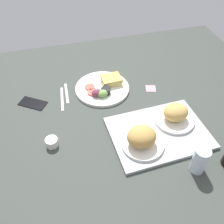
# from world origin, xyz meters

# --- Properties ---
(ground_plane) EXTENTS (1.90, 1.50, 0.03)m
(ground_plane) POSITION_xyz_m (0.00, 0.00, -0.01)
(ground_plane) COLOR #383D38
(serving_tray) EXTENTS (0.46, 0.35, 0.02)m
(serving_tray) POSITION_xyz_m (-0.17, 0.19, 0.01)
(serving_tray) COLOR #9EA0A3
(serving_tray) RESTS_ON ground_plane
(bread_plate_near) EXTENTS (0.20, 0.20, 0.10)m
(bread_plate_near) POSITION_xyz_m (-0.27, 0.14, 0.05)
(bread_plate_near) COLOR white
(bread_plate_near) RESTS_ON serving_tray
(bread_plate_far) EXTENTS (0.19, 0.19, 0.10)m
(bread_plate_far) POSITION_xyz_m (-0.06, 0.24, 0.06)
(bread_plate_far) COLOR white
(bread_plate_far) RESTS_ON serving_tray
(plate_with_salad) EXTENTS (0.30, 0.30, 0.05)m
(plate_with_salad) POSITION_xyz_m (0.01, -0.19, 0.02)
(plate_with_salad) COLOR white
(plate_with_salad) RESTS_ON ground_plane
(drinking_glass) EXTENTS (0.06, 0.06, 0.13)m
(drinking_glass) POSITION_xyz_m (-0.24, 0.41, 0.06)
(drinking_glass) COLOR silver
(drinking_glass) RESTS_ON ground_plane
(espresso_cup) EXTENTS (0.06, 0.06, 0.04)m
(espresso_cup) POSITION_xyz_m (0.33, 0.13, 0.02)
(espresso_cup) COLOR silver
(espresso_cup) RESTS_ON ground_plane
(fork) EXTENTS (0.02, 0.17, 0.01)m
(fork) POSITION_xyz_m (0.22, -0.22, 0.00)
(fork) COLOR #B7B7BC
(fork) RESTS_ON ground_plane
(knife) EXTENTS (0.03, 0.19, 0.01)m
(knife) POSITION_xyz_m (0.25, -0.18, 0.00)
(knife) COLOR #B7B7BC
(knife) RESTS_ON ground_plane
(cell_phone) EXTENTS (0.16, 0.14, 0.01)m
(cell_phone) POSITION_xyz_m (0.40, -0.18, 0.00)
(cell_phone) COLOR black
(cell_phone) RESTS_ON ground_plane
(sticky_note) EXTENTS (0.07, 0.07, 0.00)m
(sticky_note) POSITION_xyz_m (-0.25, -0.13, 0.00)
(sticky_note) COLOR pink
(sticky_note) RESTS_ON ground_plane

